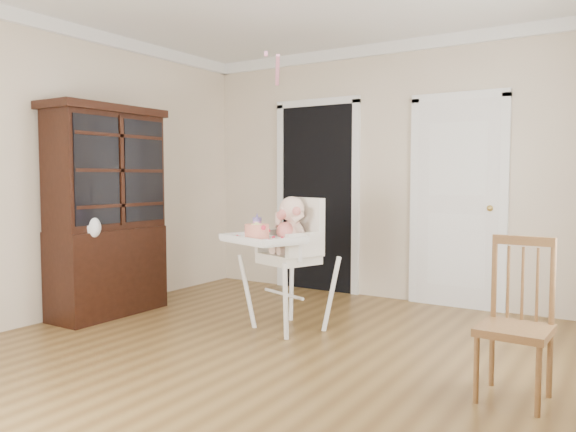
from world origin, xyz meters
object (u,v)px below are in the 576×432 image
Objects in this scene: china_cabinet at (107,211)px; dining_chair at (516,324)px; cake at (257,231)px; high_chair at (288,247)px; sippy_cup at (257,225)px.

dining_chair is (3.64, -0.09, -0.54)m from china_cabinet.
china_cabinet is at bearing -173.26° from cake.
high_chair is 0.36m from sippy_cup.
china_cabinet reaches higher than sippy_cup.
sippy_cup is at bearing -159.25° from high_chair.
high_chair is at bearing 15.14° from china_cabinet.
dining_chair is at bearing -7.69° from cake.
sippy_cup is at bearing 17.99° from china_cabinet.
dining_chair is at bearing 3.04° from high_chair.
high_chair reaches higher than dining_chair.
dining_chair reaches higher than cake.
china_cabinet is 2.06× the size of dining_chair.
high_chair is 0.59× the size of china_cabinet.
high_chair is at bearing 166.19° from dining_chair.
high_chair is 0.34m from cake.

